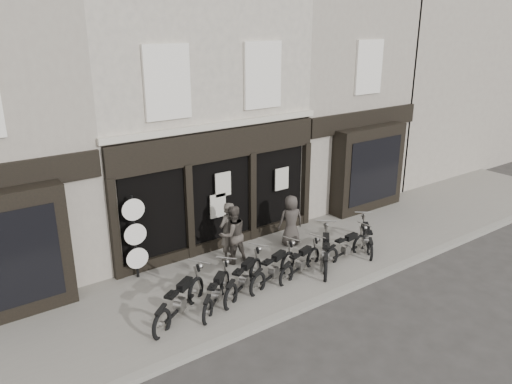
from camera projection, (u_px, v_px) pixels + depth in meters
ground_plane at (279, 287)px, 13.77m from camera, size 90.00×90.00×0.00m
pavement at (260, 273)px, 14.44m from camera, size 30.00×4.20×0.12m
kerb at (309, 305)px, 12.80m from camera, size 30.00×0.25×0.13m
central_building at (172, 110)px, 17.00m from camera, size 7.30×6.22×8.34m
neighbour_right at (312, 96)px, 20.50m from camera, size 5.60×6.73×8.34m
filler_right at (432, 81)px, 25.09m from camera, size 11.00×6.00×8.20m
motorcycle_0 at (180, 303)px, 12.14m from camera, size 2.11×1.51×1.13m
motorcycle_1 at (217, 294)px, 12.65m from camera, size 1.72×1.55×1.00m
motorcycle_2 at (244, 280)px, 13.26m from camera, size 2.04×1.40×1.08m
motorcycle_3 at (274, 271)px, 13.78m from camera, size 2.13×1.02×1.06m
motorcycle_4 at (301, 264)px, 14.22m from camera, size 2.00×0.87×0.98m
motorcycle_5 at (325, 254)px, 14.72m from camera, size 1.80×1.88×1.12m
motorcycle_6 at (346, 249)px, 15.18m from camera, size 2.04×0.56×0.98m
motorcycle_7 at (366, 239)px, 15.84m from camera, size 1.50×1.74×0.99m
man_left at (228, 232)px, 14.81m from camera, size 0.77×0.63×1.83m
man_centre at (233, 234)px, 14.67m from camera, size 0.92×0.74×1.78m
man_right at (291, 220)px, 15.89m from camera, size 0.93×0.74×1.65m
advert_sign_post at (135, 241)px, 13.69m from camera, size 0.62×0.40×2.56m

